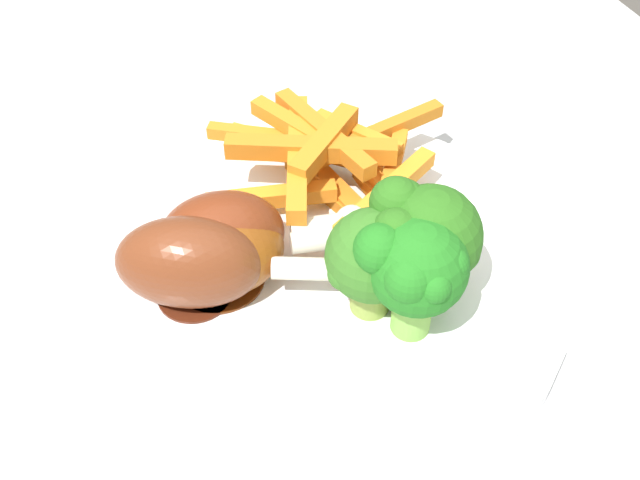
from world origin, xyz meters
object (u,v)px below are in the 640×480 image
broccoli_floret_front (375,258)px  chicken_drumstick_far (231,235)px  dinner_plate (320,272)px  carrot_fries_pile (332,164)px  broccoli_floret_back (414,266)px  dining_table (252,329)px  chicken_drumstick_near (223,251)px  chicken_drumstick_extra (200,263)px  broccoli_floret_middle (426,234)px

broccoli_floret_front → chicken_drumstick_far: broccoli_floret_front is taller
dinner_plate → carrot_fries_pile: (0.05, -0.03, 0.03)m
broccoli_floret_front → broccoli_floret_back: bearing=-149.5°
carrot_fries_pile → dining_table: bearing=86.3°
dining_table → dinner_plate: size_ratio=4.14×
chicken_drumstick_near → chicken_drumstick_far: 0.01m
broccoli_floret_front → broccoli_floret_back: broccoli_floret_back is taller
chicken_drumstick_extra → carrot_fries_pile: bearing=-60.8°
chicken_drumstick_far → dinner_plate: bearing=-110.4°
dining_table → broccoli_floret_back: bearing=-152.6°
chicken_drumstick_far → chicken_drumstick_extra: size_ratio=0.88×
dinner_plate → broccoli_floret_middle: (-0.04, -0.04, 0.05)m
broccoli_floret_back → carrot_fries_pile: broccoli_floret_back is taller
dining_table → chicken_drumstick_extra: 0.15m
dinner_plate → carrot_fries_pile: size_ratio=1.71×
broccoli_floret_front → chicken_drumstick_far: 0.08m
carrot_fries_pile → chicken_drumstick_extra: size_ratio=1.21×
chicken_drumstick_extra → dinner_plate: bearing=-90.9°
broccoli_floret_front → broccoli_floret_middle: size_ratio=0.88×
dining_table → broccoli_floret_back: (-0.11, -0.06, 0.16)m
broccoli_floret_front → dining_table: bearing=26.7°
chicken_drumstick_far → broccoli_floret_back: bearing=-135.2°
dinner_plate → broccoli_floret_front: bearing=-156.6°
broccoli_floret_front → chicken_drumstick_near: (0.05, 0.07, -0.02)m
chicken_drumstick_extra → broccoli_floret_front: bearing=-114.7°
broccoli_floret_front → dinner_plate: bearing=23.4°
broccoli_floret_back → chicken_drumstick_extra: size_ratio=0.53×
dining_table → chicken_drumstick_extra: bearing=148.0°
broccoli_floret_back → chicken_drumstick_near: bearing=50.7°
broccoli_floret_middle → carrot_fries_pile: bearing=9.3°
broccoli_floret_back → chicken_drumstick_near: 0.11m
carrot_fries_pile → broccoli_floret_back: bearing=-179.8°
broccoli_floret_middle → broccoli_floret_back: broccoli_floret_middle is taller
broccoli_floret_front → carrot_fries_pile: broccoli_floret_front is taller
dining_table → broccoli_floret_middle: 0.20m
dining_table → chicken_drumstick_far: size_ratio=9.76×
carrot_fries_pile → chicken_drumstick_far: chicken_drumstick_far is taller
chicken_drumstick_extra → chicken_drumstick_near: bearing=-61.0°
dinner_plate → chicken_drumstick_near: (0.01, 0.05, 0.03)m
chicken_drumstick_far → carrot_fries_pile: bearing=-63.4°
dining_table → dinner_plate: dinner_plate is taller
dining_table → carrot_fries_pile: (-0.00, -0.06, 0.14)m
broccoli_floret_middle → chicken_drumstick_far: 0.11m
broccoli_floret_back → chicken_drumstick_near: broccoli_floret_back is taller
broccoli_floret_front → carrot_fries_pile: size_ratio=0.39×
carrot_fries_pile → chicken_drumstick_near: (-0.04, 0.08, -0.00)m
dining_table → broccoli_floret_front: 0.18m
dinner_plate → broccoli_floret_middle: 0.08m
broccoli_floret_front → broccoli_floret_back: 0.02m
dining_table → carrot_fries_pile: 0.15m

